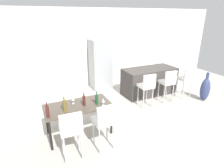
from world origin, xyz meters
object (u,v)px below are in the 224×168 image
at_px(dining_chair_near, 71,128).
at_px(wine_glass_near, 103,100).
at_px(wine_bottle_right, 65,105).
at_px(wine_bottle_far, 47,111).
at_px(wine_glass_middle, 73,99).
at_px(refrigerator, 100,64).
at_px(dining_chair_far, 105,120).
at_px(bar_chair_right, 186,78).
at_px(kitchen_island, 149,81).
at_px(wine_bottle_corner, 97,99).
at_px(floor_vase, 205,89).
at_px(dining_table, 78,108).
at_px(bar_chair_middle, 168,81).
at_px(wine_bottle_left, 84,100).
at_px(bar_chair_left, 147,85).
at_px(potted_plant, 157,69).

bearing_deg(dining_chair_near, wine_glass_near, 30.34).
bearing_deg(wine_bottle_right, wine_bottle_far, -163.04).
relative_size(wine_glass_middle, refrigerator, 0.09).
bearing_deg(dining_chair_near, dining_chair_far, -0.00).
height_order(bar_chair_right, wine_glass_middle, bar_chair_right).
xyz_separation_m(dining_chair_near, wine_bottle_right, (0.03, 0.61, 0.17)).
xyz_separation_m(kitchen_island, dining_chair_near, (-3.24, -2.02, 0.24)).
distance_m(dining_chair_near, wine_bottle_corner, 0.99).
bearing_deg(kitchen_island, wine_bottle_far, -157.02).
height_order(dining_chair_near, floor_vase, dining_chair_near).
height_order(dining_table, wine_glass_middle, wine_glass_middle).
distance_m(bar_chair_middle, bar_chair_right, 0.77).
height_order(dining_table, wine_glass_near, wine_glass_near).
height_order(kitchen_island, wine_glass_middle, kitchen_island).
distance_m(wine_bottle_left, wine_glass_near, 0.43).
bearing_deg(floor_vase, wine_bottle_left, -179.14).
bearing_deg(dining_chair_far, wine_bottle_far, 153.39).
xyz_separation_m(wine_bottle_corner, wine_bottle_right, (-0.72, -0.01, 0.01)).
relative_size(bar_chair_middle, wine_glass_near, 6.03).
distance_m(wine_bottle_corner, wine_bottle_right, 0.72).
height_order(dining_chair_far, wine_bottle_corner, wine_bottle_corner).
relative_size(bar_chair_right, wine_glass_near, 6.03).
height_order(bar_chair_middle, dining_table, bar_chair_middle).
xyz_separation_m(bar_chair_left, wine_bottle_corner, (-1.81, -0.60, 0.16)).
distance_m(wine_bottle_far, potted_plant, 5.65).
bearing_deg(floor_vase, kitchen_island, 135.29).
distance_m(dining_table, dining_chair_far, 0.82).
bearing_deg(bar_chair_left, wine_bottle_corner, -161.77).
bearing_deg(bar_chair_right, wine_bottle_left, -171.72).
distance_m(bar_chair_middle, wine_bottle_far, 3.76).
height_order(bar_chair_left, refrigerator, refrigerator).
distance_m(bar_chair_left, dining_chair_far, 2.25).
height_order(wine_bottle_far, potted_plant, wine_bottle_far).
xyz_separation_m(wine_bottle_right, wine_glass_near, (0.83, -0.11, -0.00)).
xyz_separation_m(bar_chair_right, floor_vase, (0.39, -0.47, -0.30)).
xyz_separation_m(kitchen_island, floor_vase, (1.28, -1.27, -0.06)).
xyz_separation_m(bar_chair_left, bar_chair_right, (1.57, -0.00, 0.00)).
relative_size(dining_chair_near, refrigerator, 0.57).
bearing_deg(kitchen_island, wine_glass_middle, -159.05).
bearing_deg(wine_glass_near, wine_bottle_right, 172.40).
xyz_separation_m(wine_bottle_far, potted_plant, (4.91, 2.76, -0.48)).
bearing_deg(wine_bottle_corner, kitchen_island, 29.32).
distance_m(dining_chair_far, refrigerator, 3.51).
bearing_deg(dining_chair_near, potted_plant, 35.53).
xyz_separation_m(wine_bottle_left, potted_plant, (4.10, 2.58, -0.47)).
distance_m(dining_table, potted_plant, 4.94).
height_order(dining_table, wine_bottle_left, wine_bottle_left).
bearing_deg(wine_bottle_left, potted_plant, 32.19).
relative_size(bar_chair_left, dining_chair_near, 1.00).
xyz_separation_m(bar_chair_left, wine_bottle_left, (-2.09, -0.53, 0.16)).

